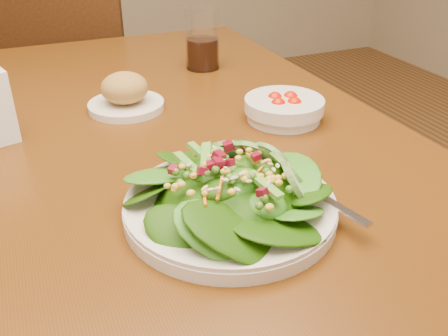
% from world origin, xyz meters
% --- Properties ---
extents(dining_table, '(0.90, 1.40, 0.75)m').
position_xyz_m(dining_table, '(0.00, 0.00, 0.65)').
color(dining_table, '#4D290F').
rests_on(dining_table, ground_plane).
extents(chair_far, '(0.58, 0.58, 0.94)m').
position_xyz_m(chair_far, '(0.01, 0.99, 0.50)').
color(chair_far, '#422310').
rests_on(chair_far, ground_plane).
extents(salad_plate, '(0.28, 0.28, 0.08)m').
position_xyz_m(salad_plate, '(0.05, -0.26, 0.78)').
color(salad_plate, silver).
rests_on(salad_plate, dining_table).
extents(bread_plate, '(0.15, 0.15, 0.07)m').
position_xyz_m(bread_plate, '(0.00, 0.15, 0.78)').
color(bread_plate, silver).
rests_on(bread_plate, dining_table).
extents(tomato_bowl, '(0.15, 0.15, 0.05)m').
position_xyz_m(tomato_bowl, '(0.26, -0.01, 0.77)').
color(tomato_bowl, silver).
rests_on(tomato_bowl, dining_table).
extents(drinking_glass, '(0.08, 0.08, 0.14)m').
position_xyz_m(drinking_glass, '(0.23, 0.34, 0.81)').
color(drinking_glass, silver).
rests_on(drinking_glass, dining_table).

